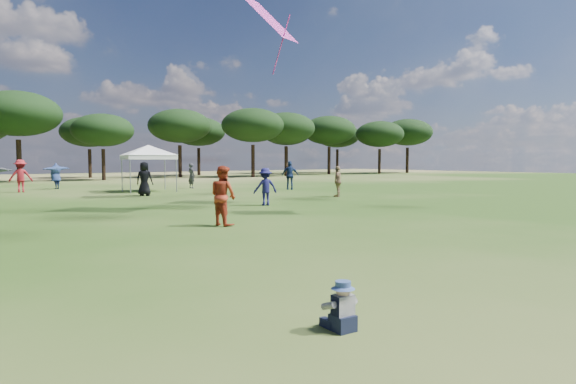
# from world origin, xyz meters

# --- Properties ---
(tree_line) EXTENTS (108.78, 17.63, 7.77)m
(tree_line) POSITION_xyz_m (2.39, 47.41, 5.42)
(tree_line) COLOR black
(tree_line) RESTS_ON ground
(tent_right) EXTENTS (5.54, 5.54, 3.04)m
(tent_right) POSITION_xyz_m (7.40, 26.29, 2.62)
(tent_right) COLOR gray
(tent_right) RESTS_ON ground
(toddler) EXTENTS (0.38, 0.41, 0.55)m
(toddler) POSITION_xyz_m (0.27, 2.45, 0.24)
(toddler) COLOR black
(toddler) RESTS_ON ground
(festival_crowd) EXTENTS (29.51, 22.77, 1.89)m
(festival_crowd) POSITION_xyz_m (-0.15, 22.81, 0.88)
(festival_crowd) COLOR #968E52
(festival_crowd) RESTS_ON ground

